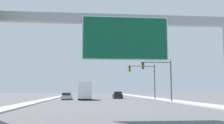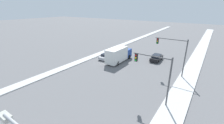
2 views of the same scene
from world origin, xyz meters
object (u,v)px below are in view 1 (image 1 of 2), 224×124
(sign_gantry, at_px, (125,33))
(street_lamp_right, at_px, (221,57))
(truck_box_primary, at_px, (85,91))
(traffic_light_near_intersection, at_px, (161,74))
(car_far_center, at_px, (67,96))
(car_mid_right, at_px, (118,95))
(traffic_light_mid_block, at_px, (146,76))

(sign_gantry, distance_m, street_lamp_right, 10.96)
(truck_box_primary, bearing_deg, street_lamp_right, -62.77)
(traffic_light_near_intersection, height_order, street_lamp_right, street_lamp_right)
(street_lamp_right, bearing_deg, sign_gantry, -156.45)
(street_lamp_right, bearing_deg, car_far_center, 122.67)
(sign_gantry, height_order, car_far_center, sign_gantry)
(sign_gantry, height_order, street_lamp_right, street_lamp_right)
(truck_box_primary, relative_size, traffic_light_near_intersection, 1.22)
(car_far_center, xyz_separation_m, truck_box_primary, (3.50, -0.28, 1.07))
(sign_gantry, xyz_separation_m, car_mid_right, (3.50, 36.19, -5.53))
(sign_gantry, bearing_deg, street_lamp_right, 23.55)
(sign_gantry, bearing_deg, traffic_light_near_intersection, 66.60)
(car_far_center, xyz_separation_m, traffic_light_near_intersection, (15.70, -10.75, 3.81))
(car_far_center, relative_size, street_lamp_right, 0.56)
(truck_box_primary, bearing_deg, traffic_light_mid_block, -2.25)
(traffic_light_near_intersection, relative_size, street_lamp_right, 0.77)
(sign_gantry, distance_m, traffic_light_near_intersection, 21.98)
(car_far_center, height_order, truck_box_primary, truck_box_primary)
(car_far_center, bearing_deg, truck_box_primary, -4.57)
(truck_box_primary, distance_m, street_lamp_right, 29.67)
(truck_box_primary, xyz_separation_m, traffic_light_near_intersection, (12.20, -10.47, 2.74))
(car_mid_right, height_order, traffic_light_near_intersection, traffic_light_near_intersection)
(traffic_light_near_intersection, bearing_deg, street_lamp_right, -85.31)
(car_far_center, relative_size, traffic_light_near_intersection, 0.72)
(car_mid_right, distance_m, street_lamp_right, 32.78)
(car_far_center, bearing_deg, traffic_light_mid_block, -2.78)
(car_far_center, relative_size, traffic_light_mid_block, 0.69)
(truck_box_primary, xyz_separation_m, traffic_light_mid_block, (12.04, -0.47, 2.99))
(car_mid_right, distance_m, truck_box_primary, 9.03)
(car_far_center, height_order, street_lamp_right, street_lamp_right)
(car_far_center, height_order, traffic_light_near_intersection, traffic_light_near_intersection)
(traffic_light_mid_block, bearing_deg, sign_gantry, -105.84)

